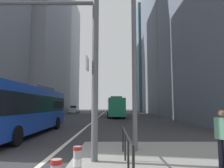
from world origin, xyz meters
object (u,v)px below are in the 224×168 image
Objects in this scene: city_bus_red_receding at (116,106)px; pedestrian_waiting at (223,135)px; traffic_signal_gantry at (40,43)px; bollard_right at (78,165)px; city_bus_blue_oncoming at (26,107)px; car_receding_near at (119,110)px; car_oncoming_mid at (75,109)px; street_lamp_post at (134,28)px.

city_bus_red_receding is 29.59m from pedestrian_waiting.
bollard_right is at bearing -51.98° from traffic_signal_gantry.
city_bus_blue_oncoming is 1.93× the size of traffic_signal_gantry.
city_bus_blue_oncoming is 2.65× the size of car_receding_near.
car_oncoming_mid is at bearing 119.80° from city_bus_red_receding.
car_receding_near is at bearing 87.08° from bollard_right.
street_lamp_post reaches higher than city_bus_red_receding.
car_oncoming_mid is at bearing 170.25° from car_receding_near.
city_bus_blue_oncoming is 6.87× the size of pedestrian_waiting.
car_oncoming_mid is 11.52m from car_receding_near.
car_oncoming_mid is 46.49m from street_lamp_post.
city_bus_red_receding reaches higher than pedestrian_waiting.
city_bus_blue_oncoming is 9.26m from street_lamp_post.
traffic_signal_gantry reaches higher than city_bus_blue_oncoming.
car_receding_near is 43.31m from street_lamp_post.
city_bus_blue_oncoming is at bearing 115.32° from traffic_signal_gantry.
street_lamp_post is (3.46, 1.66, 1.18)m from traffic_signal_gantry.
traffic_signal_gantry is (3.30, -6.97, 2.26)m from city_bus_blue_oncoming.
traffic_signal_gantry is 4.02m from street_lamp_post.
traffic_signal_gantry is at bearing -96.15° from city_bus_red_receding.
traffic_signal_gantry reaches higher than city_bus_red_receding.
car_receding_near is at bearing 89.08° from street_lamp_post.
car_oncoming_mid reaches higher than pedestrian_waiting.
city_bus_blue_oncoming is 8.04m from traffic_signal_gantry.
car_oncoming_mid is at bearing 95.61° from city_bus_blue_oncoming.
city_bus_blue_oncoming reaches higher than pedestrian_waiting.
car_receding_near is 45.51m from pedestrian_waiting.
city_bus_blue_oncoming is 12.76× the size of bollard_right.
traffic_signal_gantry reaches higher than car_oncoming_mid.
street_lamp_post is (6.76, -5.32, 3.45)m from city_bus_blue_oncoming.
city_bus_blue_oncoming and city_bus_red_receding have the same top height.
city_bus_red_receding is 12.84× the size of bollard_right.
car_receding_near is at bearing -9.75° from car_oncoming_mid.
city_bus_red_receding is 2.54× the size of car_oncoming_mid.
city_bus_blue_oncoming is at bearing -106.38° from city_bus_red_receding.
city_bus_red_receding is at bearing 87.53° from bollard_right.
city_bus_red_receding is 27.29m from street_lamp_post.
car_oncoming_mid is at bearing 98.77° from traffic_signal_gantry.
city_bus_blue_oncoming is 0.99× the size of city_bus_red_receding.
city_bus_red_receding is 20.73m from car_oncoming_mid.
traffic_signal_gantry is at bearing -154.44° from street_lamp_post.
car_oncoming_mid is 47.35m from traffic_signal_gantry.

